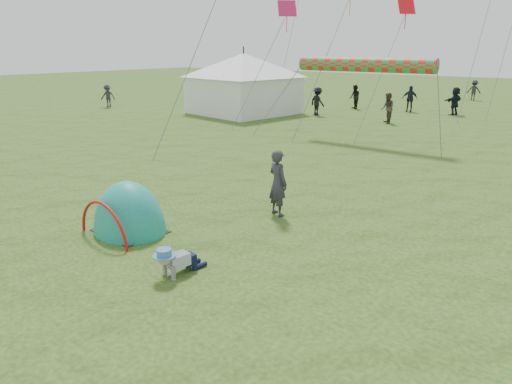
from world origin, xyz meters
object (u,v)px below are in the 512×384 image
Objects in this scene: event_marquee at (244,82)px; standing_adult at (278,183)px; crawling_toddler at (175,260)px; popup_tent at (130,231)px.

standing_adult is at bearing -39.79° from event_marquee.
crawling_toddler is 3.88m from standing_adult.
crawling_toddler is 0.47× the size of standing_adult.
standing_adult is 0.29× the size of event_marquee.
standing_adult is at bearing 103.67° from crawling_toddler.
event_marquee is at bearing -30.59° from standing_adult.
event_marquee reaches higher than popup_tent.
event_marquee is (-12.63, 14.40, 1.18)m from standing_adult.
crawling_toddler is 0.13× the size of event_marquee.
popup_tent is 1.43× the size of standing_adult.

